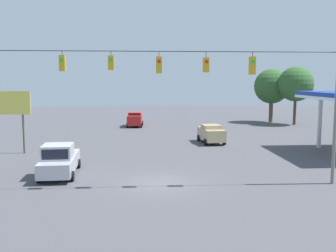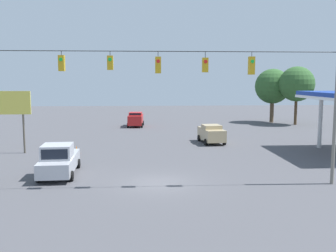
% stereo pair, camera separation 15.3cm
% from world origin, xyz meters
% --- Properties ---
extents(ground_plane, '(140.00, 140.00, 0.00)m').
position_xyz_m(ground_plane, '(0.00, 0.00, 0.00)').
color(ground_plane, '#47474C').
extents(overhead_signal_span, '(21.04, 0.38, 8.30)m').
position_xyz_m(overhead_signal_span, '(-0.08, 0.83, 5.49)').
color(overhead_signal_span, slate).
rests_on(overhead_signal_span, ground_plane).
extents(pickup_truck_silver_parked_shoulder, '(2.44, 5.54, 2.12)m').
position_xyz_m(pickup_truck_silver_parked_shoulder, '(6.40, -2.32, 0.98)').
color(pickup_truck_silver_parked_shoulder, '#A8AAB2').
rests_on(pickup_truck_silver_parked_shoulder, ground_plane).
extents(sedan_red_withflow_deep, '(2.22, 4.17, 1.93)m').
position_xyz_m(sedan_red_withflow_deep, '(2.02, -28.27, 1.00)').
color(sedan_red_withflow_deep, red).
rests_on(sedan_red_withflow_deep, ground_plane).
extents(sedan_tan_oncoming_far, '(2.38, 4.26, 1.82)m').
position_xyz_m(sedan_tan_oncoming_far, '(-5.82, -14.32, 0.95)').
color(sedan_tan_oncoming_far, tan).
rests_on(sedan_tan_oncoming_far, ground_plane).
extents(traffic_cone_nearest, '(0.31, 0.31, 0.69)m').
position_xyz_m(traffic_cone_nearest, '(6.69, -3.23, 0.34)').
color(traffic_cone_nearest, orange).
rests_on(traffic_cone_nearest, ground_plane).
extents(traffic_cone_second, '(0.31, 0.31, 0.69)m').
position_xyz_m(traffic_cone_second, '(6.58, -5.20, 0.34)').
color(traffic_cone_second, orange).
rests_on(traffic_cone_second, ground_plane).
extents(traffic_cone_third, '(0.31, 0.31, 0.69)m').
position_xyz_m(traffic_cone_third, '(6.57, -7.43, 0.34)').
color(traffic_cone_third, orange).
rests_on(traffic_cone_third, ground_plane).
extents(traffic_cone_fourth, '(0.31, 0.31, 0.69)m').
position_xyz_m(traffic_cone_fourth, '(6.57, -9.53, 0.34)').
color(traffic_cone_fourth, orange).
rests_on(traffic_cone_fourth, ground_plane).
extents(roadside_billboard, '(4.46, 0.16, 5.30)m').
position_xyz_m(roadside_billboard, '(12.63, -10.15, 3.94)').
color(roadside_billboard, '#4C473D').
rests_on(roadside_billboard, ground_plane).
extents(tree_horizon_left, '(5.11, 5.11, 7.90)m').
position_xyz_m(tree_horizon_left, '(-17.99, -32.03, 5.31)').
color(tree_horizon_left, brown).
rests_on(tree_horizon_left, ground_plane).
extents(tree_horizon_right, '(4.86, 4.86, 8.13)m').
position_xyz_m(tree_horizon_right, '(-20.31, -28.90, 5.68)').
color(tree_horizon_right, '#4C3823').
rests_on(tree_horizon_right, ground_plane).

